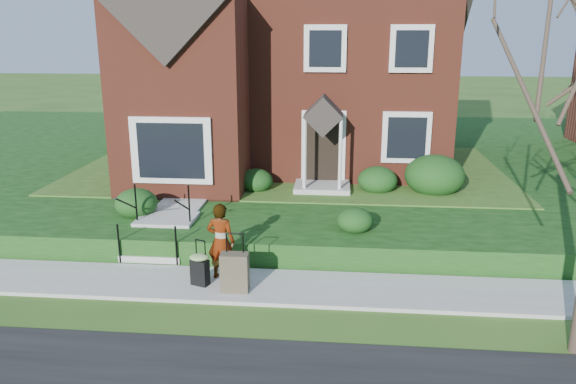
# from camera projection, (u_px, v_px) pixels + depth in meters

# --- Properties ---
(ground) EXTENTS (120.00, 120.00, 0.00)m
(ground) POSITION_uv_depth(u_px,v_px,m) (254.00, 288.00, 11.47)
(ground) COLOR #2D5119
(ground) RESTS_ON ground
(sidewalk) EXTENTS (60.00, 1.60, 0.08)m
(sidewalk) POSITION_uv_depth(u_px,v_px,m) (254.00, 286.00, 11.46)
(sidewalk) COLOR #9E9B93
(sidewalk) RESTS_ON ground
(terrace) EXTENTS (44.00, 20.00, 0.60)m
(terrace) POSITION_uv_depth(u_px,v_px,m) (400.00, 161.00, 21.48)
(terrace) COLOR #11330E
(terrace) RESTS_ON ground
(walkway) EXTENTS (1.20, 6.00, 0.06)m
(walkway) POSITION_uv_depth(u_px,v_px,m) (195.00, 190.00, 16.31)
(walkway) COLOR #9E9B93
(walkway) RESTS_ON terrace
(main_house) EXTENTS (10.40, 10.20, 9.40)m
(main_house) POSITION_uv_depth(u_px,v_px,m) (287.00, 26.00, 19.26)
(main_house) COLOR maroon
(main_house) RESTS_ON terrace
(front_steps) EXTENTS (1.40, 2.02, 1.50)m
(front_steps) POSITION_uv_depth(u_px,v_px,m) (161.00, 232.00, 13.33)
(front_steps) COLOR #9E9B93
(front_steps) RESTS_ON ground
(foundation_shrubs) EXTENTS (9.86, 4.82, 1.20)m
(foundation_shrubs) POSITION_uv_depth(u_px,v_px,m) (330.00, 178.00, 15.79)
(foundation_shrubs) COLOR #103611
(foundation_shrubs) RESTS_ON terrace
(woman) EXTENTS (0.65, 0.48, 1.63)m
(woman) POSITION_uv_depth(u_px,v_px,m) (221.00, 241.00, 11.54)
(woman) COLOR #999999
(woman) RESTS_ON sidewalk
(suitcase_black) EXTENTS (0.48, 0.44, 0.96)m
(suitcase_black) POSITION_uv_depth(u_px,v_px,m) (200.00, 268.00, 11.34)
(suitcase_black) COLOR black
(suitcase_black) RESTS_ON sidewalk
(suitcase_olive) EXTENTS (0.55, 0.32, 1.19)m
(suitcase_olive) POSITION_uv_depth(u_px,v_px,m) (235.00, 272.00, 11.06)
(suitcase_olive) COLOR #4A4231
(suitcase_olive) RESTS_ON sidewalk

